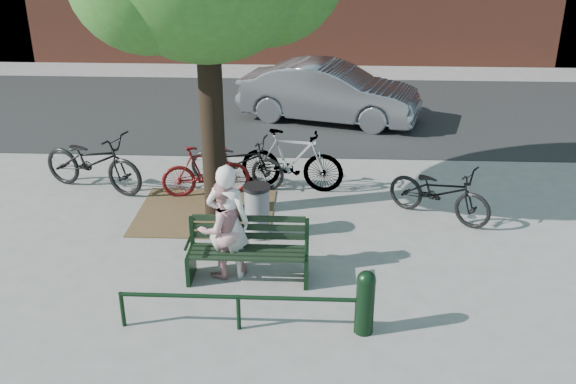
{
  "coord_description": "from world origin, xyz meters",
  "views": [
    {
      "loc": [
        0.95,
        -8.01,
        4.97
      ],
      "look_at": [
        0.53,
        1.0,
        0.97
      ],
      "focal_mm": 40.0,
      "sensor_mm": 36.0,
      "label": 1
    }
  ],
  "objects_px": {
    "litter_bin": "(257,211)",
    "parked_car": "(329,92)",
    "person_left": "(228,221)",
    "person_right": "(222,229)",
    "bollard": "(365,300)",
    "bicycle_c": "(237,162)",
    "park_bench": "(248,248)"
  },
  "relations": [
    {
      "from": "person_right",
      "to": "parked_car",
      "type": "xyz_separation_m",
      "value": [
        1.63,
        7.57,
        -0.0
      ]
    },
    {
      "from": "bollard",
      "to": "litter_bin",
      "type": "bearing_deg",
      "value": 121.97
    },
    {
      "from": "person_right",
      "to": "bollard",
      "type": "distance_m",
      "value": 2.4
    },
    {
      "from": "person_left",
      "to": "parked_car",
      "type": "height_order",
      "value": "person_left"
    },
    {
      "from": "bollard",
      "to": "bicycle_c",
      "type": "height_order",
      "value": "bicycle_c"
    },
    {
      "from": "person_left",
      "to": "bicycle_c",
      "type": "relative_size",
      "value": 0.91
    },
    {
      "from": "park_bench",
      "to": "person_left",
      "type": "xyz_separation_m",
      "value": [
        -0.29,
        0.07,
        0.39
      ]
    },
    {
      "from": "person_left",
      "to": "parked_car",
      "type": "bearing_deg",
      "value": -88.01
    },
    {
      "from": "person_right",
      "to": "bicycle_c",
      "type": "bearing_deg",
      "value": -116.42
    },
    {
      "from": "park_bench",
      "to": "litter_bin",
      "type": "bearing_deg",
      "value": 89.65
    },
    {
      "from": "park_bench",
      "to": "person_right",
      "type": "bearing_deg",
      "value": 169.37
    },
    {
      "from": "person_left",
      "to": "bicycle_c",
      "type": "height_order",
      "value": "person_left"
    },
    {
      "from": "person_left",
      "to": "parked_car",
      "type": "distance_m",
      "value": 7.73
    },
    {
      "from": "person_right",
      "to": "bollard",
      "type": "relative_size",
      "value": 1.66
    },
    {
      "from": "person_right",
      "to": "person_left",
      "type": "bearing_deg",
      "value": 150.15
    },
    {
      "from": "bicycle_c",
      "to": "parked_car",
      "type": "bearing_deg",
      "value": -9.42
    },
    {
      "from": "bollard",
      "to": "parked_car",
      "type": "relative_size",
      "value": 0.2
    },
    {
      "from": "person_right",
      "to": "bicycle_c",
      "type": "relative_size",
      "value": 0.77
    },
    {
      "from": "park_bench",
      "to": "bicycle_c",
      "type": "bearing_deg",
      "value": 99.71
    },
    {
      "from": "person_left",
      "to": "person_right",
      "type": "distance_m",
      "value": 0.15
    },
    {
      "from": "litter_bin",
      "to": "parked_car",
      "type": "relative_size",
      "value": 0.2
    },
    {
      "from": "person_left",
      "to": "person_right",
      "type": "relative_size",
      "value": 1.18
    },
    {
      "from": "person_left",
      "to": "person_right",
      "type": "height_order",
      "value": "person_left"
    },
    {
      "from": "park_bench",
      "to": "person_left",
      "type": "relative_size",
      "value": 1.0
    },
    {
      "from": "person_left",
      "to": "bollard",
      "type": "xyz_separation_m",
      "value": [
        1.89,
        -1.33,
        -0.39
      ]
    },
    {
      "from": "park_bench",
      "to": "person_right",
      "type": "height_order",
      "value": "person_right"
    },
    {
      "from": "bollard",
      "to": "bicycle_c",
      "type": "xyz_separation_m",
      "value": [
        -2.18,
        4.63,
        0.03
      ]
    },
    {
      "from": "bollard",
      "to": "parked_car",
      "type": "distance_m",
      "value": 8.92
    },
    {
      "from": "litter_bin",
      "to": "bicycle_c",
      "type": "bearing_deg",
      "value": 105.69
    },
    {
      "from": "person_left",
      "to": "litter_bin",
      "type": "bearing_deg",
      "value": -90.44
    },
    {
      "from": "park_bench",
      "to": "bicycle_c",
      "type": "relative_size",
      "value": 0.91
    },
    {
      "from": "litter_bin",
      "to": "bollard",
      "type": "bearing_deg",
      "value": -58.03
    }
  ]
}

